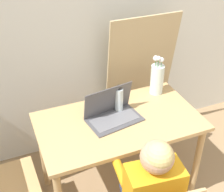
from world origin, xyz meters
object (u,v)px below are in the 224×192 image
person_seated (150,188)px  flower_vase (157,78)px  laptop (112,112)px  water_bottle (119,100)px

person_seated → flower_vase: flower_vase is taller
person_seated → laptop: bearing=-84.6°
laptop → water_bottle: laptop is taller
person_seated → flower_vase: size_ratio=3.13×
person_seated → laptop: person_seated is taller
laptop → flower_vase: size_ratio=1.22×
flower_vase → water_bottle: size_ratio=1.59×
water_bottle → laptop: bearing=-143.0°
person_seated → water_bottle: bearing=-91.2°
laptop → flower_vase: flower_vase is taller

